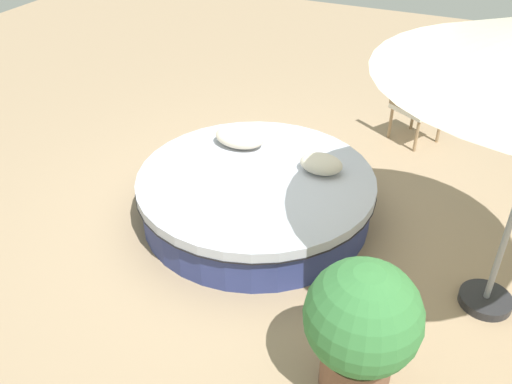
{
  "coord_description": "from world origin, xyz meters",
  "views": [
    {
      "loc": [
        -1.91,
        4.19,
        3.42
      ],
      "look_at": [
        0.0,
        0.0,
        0.29
      ],
      "focal_mm": 38.46,
      "sensor_mm": 36.0,
      "label": 1
    }
  ],
  "objects_px": {
    "throw_pillow_1": "(240,137)",
    "patio_chair": "(414,102)",
    "planter": "(362,325)",
    "round_bed": "(256,195)",
    "throw_pillow_0": "(321,164)"
  },
  "relations": [
    {
      "from": "planter",
      "to": "patio_chair",
      "type": "bearing_deg",
      "value": -84.1
    },
    {
      "from": "throw_pillow_1",
      "to": "patio_chair",
      "type": "xyz_separation_m",
      "value": [
        -1.53,
        -1.75,
        -0.03
      ]
    },
    {
      "from": "round_bed",
      "to": "throw_pillow_0",
      "type": "xyz_separation_m",
      "value": [
        -0.56,
        -0.34,
        0.33
      ]
    },
    {
      "from": "throw_pillow_0",
      "to": "patio_chair",
      "type": "bearing_deg",
      "value": -106.09
    },
    {
      "from": "round_bed",
      "to": "planter",
      "type": "relative_size",
      "value": 2.19
    },
    {
      "from": "round_bed",
      "to": "throw_pillow_0",
      "type": "height_order",
      "value": "throw_pillow_0"
    },
    {
      "from": "throw_pillow_0",
      "to": "throw_pillow_1",
      "type": "height_order",
      "value": "throw_pillow_1"
    },
    {
      "from": "round_bed",
      "to": "throw_pillow_1",
      "type": "distance_m",
      "value": 0.73
    },
    {
      "from": "throw_pillow_1",
      "to": "planter",
      "type": "xyz_separation_m",
      "value": [
        -1.93,
        2.08,
        0.03
      ]
    },
    {
      "from": "round_bed",
      "to": "planter",
      "type": "height_order",
      "value": "planter"
    },
    {
      "from": "round_bed",
      "to": "throw_pillow_1",
      "type": "height_order",
      "value": "throw_pillow_1"
    },
    {
      "from": "throw_pillow_0",
      "to": "planter",
      "type": "xyz_separation_m",
      "value": [
        -0.94,
        1.93,
        0.04
      ]
    },
    {
      "from": "planter",
      "to": "throw_pillow_1",
      "type": "bearing_deg",
      "value": -47.21
    },
    {
      "from": "planter",
      "to": "throw_pillow_0",
      "type": "bearing_deg",
      "value": -63.93
    },
    {
      "from": "patio_chair",
      "to": "planter",
      "type": "bearing_deg",
      "value": -52.66
    }
  ]
}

